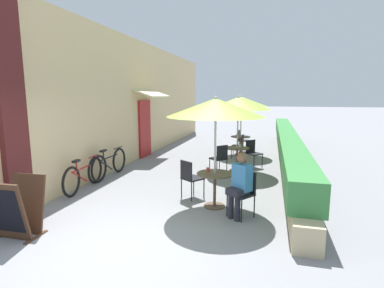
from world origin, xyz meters
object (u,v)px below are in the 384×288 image
Objects in this scene: cafe_chair_mid_right at (253,151)px; coffee_cup_far at (237,135)px; coffee_cup_near at (208,170)px; bicycle_leaning at (84,175)px; coffee_cup_mid at (240,146)px; seated_patron_near_left at (240,182)px; patio_table_near at (215,183)px; patio_umbrella_far at (241,102)px; cafe_chair_near_left at (244,190)px; cafe_chair_near_right at (190,176)px; patio_umbrella_mid at (238,103)px; patio_table_far at (240,142)px; patio_umbrella_near at (216,108)px; bicycle_second at (110,164)px; patio_table_mid at (237,154)px; cafe_chair_far_right at (239,144)px; cafe_chair_mid_left at (220,157)px; cafe_chair_far_left at (241,139)px; menu_board at (18,208)px.

coffee_cup_far is at bearing -116.19° from cafe_chair_mid_right.
coffee_cup_near is 3.17m from bicycle_leaning.
coffee_cup_mid is at bearing -81.64° from coffee_cup_far.
seated_patron_near_left reaches higher than coffee_cup_far.
patio_umbrella_far reaches higher than patio_table_near.
coffee_cup_far is at bearing 91.80° from patio_table_near.
cafe_chair_near_right is (-1.24, 0.71, 0.00)m from cafe_chair_near_left.
bicycle_leaning is (-3.26, -5.39, -1.68)m from patio_umbrella_far.
patio_umbrella_mid is 3.06× the size of patio_table_far.
coffee_cup_far is (-0.18, 5.68, -1.29)m from patio_umbrella_near.
patio_table_mid is at bearing 25.62° from bicycle_second.
seated_patron_near_left is 6.33m from patio_umbrella_far.
patio_umbrella_mid is 2.39m from cafe_chair_far_right.
cafe_chair_mid_right is 2.07m from patio_table_far.
cafe_chair_mid_left reaches higher than coffee_cup_near.
patio_table_near is at bearing 4.05° from cafe_chair_far_left.
patio_umbrella_far is (-0.60, 6.15, 1.36)m from seated_patron_near_left.
patio_table_far is at bearing 10.17° from coffee_cup_far.
coffee_cup_mid is (0.81, 2.85, 0.24)m from cafe_chair_near_right.
menu_board is (-3.41, -1.67, -0.20)m from seated_patron_near_left.
bicycle_leaning is at bearing 175.66° from coffee_cup_near.
cafe_chair_mid_left is 1.00× the size of cafe_chair_far_left.
seated_patron_near_left reaches higher than patio_table_near.
seated_patron_near_left is 1.44× the size of cafe_chair_far_right.
patio_table_far is at bearing 38.40° from cafe_chair_mid_left.
menu_board is at bearing -108.91° from coffee_cup_far.
coffee_cup_near is 3.46m from bicycle_second.
patio_umbrella_near is 2.61× the size of cafe_chair_far_left.
patio_table_mid is at bearing -145.66° from coffee_cup_mid.
patio_table_mid is 6.04m from menu_board.
coffee_cup_near is 3.35m from patio_umbrella_mid.
coffee_cup_far is at bearing 96.48° from patio_umbrella_mid.
bicycle_leaning is at bearing 24.66° from seated_patron_near_left.
coffee_cup_near is 5.61m from coffee_cup_far.
patio_umbrella_near is at bearing 4.05° from cafe_chair_far_left.
patio_table_mid is at bearing -173.01° from cafe_chair_far_right.
patio_umbrella_far is at bearing 38.40° from cafe_chair_mid_left.
cafe_chair_mid_left is at bearing -95.19° from patio_umbrella_far.
cafe_chair_mid_right is 5.14m from bicycle_leaning.
patio_umbrella_mid is (-0.45, 3.60, 1.36)m from seated_patron_near_left.
coffee_cup_near is 5.78m from patio_umbrella_far.
cafe_chair_far_right is 5.72m from bicycle_leaning.
patio_umbrella_far is at bearing 90.43° from patio_table_near.
coffee_cup_mid is 3.24m from cafe_chair_far_left.
cafe_chair_near_right is (-0.62, 0.35, -1.53)m from patio_umbrella_near.
patio_umbrella_mid reaches higher than cafe_chair_mid_left.
patio_umbrella_near is at bearing -89.57° from patio_table_far.
patio_umbrella_mid is 2.61× the size of cafe_chair_mid_left.
patio_umbrella_mid is (0.11, 3.15, 0.00)m from patio_umbrella_near.
patio_table_far is (-0.23, 2.50, -0.25)m from coffee_cup_mid.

